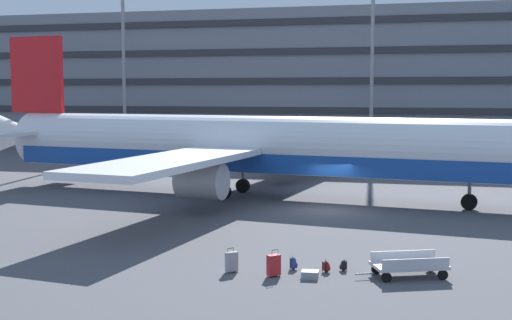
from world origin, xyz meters
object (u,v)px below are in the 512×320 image
Objects in this scene: backpack_purple at (343,266)px; baggage_cart at (409,265)px; airliner at (247,147)px; suitcase_black at (232,262)px; backpack_small at (294,264)px; backpack_teal at (326,267)px; suitcase_scuffed at (310,275)px; suitcase_silver at (274,265)px.

baggage_cart is (2.39, -0.29, 0.23)m from backpack_purple.
airliner is 18.57m from suitcase_black.
backpack_teal is at bearing -3.84° from backpack_small.
suitcase_scuffed is 1.46× the size of backpack_purple.
backpack_small is 0.16× the size of baggage_cart.
backpack_small is at bearing -179.76° from baggage_cart.
suitcase_scuffed is (7.07, -18.03, -3.01)m from airliner.
backpack_small is 4.22m from baggage_cart.
backpack_small is (6.27, -16.98, -2.92)m from airliner.
suitcase_silver is 2.74m from backpack_purple.
baggage_cart reaches higher than suitcase_scuffed.
suitcase_black reaches higher than backpack_teal.
backpack_purple is (2.34, 1.41, -0.23)m from suitcase_silver.
backpack_small is at bearing 176.16° from backpack_teal.
suitcase_black is 0.90× the size of suitcase_silver.
suitcase_silver reaches higher than backpack_purple.
backpack_small is (-0.80, 1.04, 0.09)m from suitcase_scuffed.
suitcase_silver is at bearing -148.91° from backpack_purple.
backpack_teal is at bearing -146.02° from backpack_purple.
airliner is 88.88× the size of backpack_purple.
suitcase_black is 1.70× the size of backpack_small.
backpack_teal reaches higher than suitcase_scuffed.
suitcase_silver reaches higher than backpack_teal.
suitcase_black reaches higher than suitcase_scuffed.
suitcase_silver reaches higher than backpack_small.
backpack_small is at bearing -69.74° from airliner.
backpack_small is at bearing -170.53° from backpack_purple.
suitcase_scuffed is at bearing -162.79° from baggage_cart.
suitcase_black is 4.17m from backpack_purple.
suitcase_black reaches higher than backpack_small.
suitcase_black is 2.34m from backpack_small.
backpack_teal is 0.90× the size of backpack_small.
backpack_small reaches higher than backpack_purple.
backpack_teal is 1.05× the size of backpack_purple.
airliner is 44.55× the size of suitcase_black.
suitcase_silver is (5.75, -18.09, -2.73)m from airliner.
suitcase_scuffed is 1.25× the size of backpack_small.
airliner is 12.20× the size of baggage_cart.
suitcase_scuffed is 1.69m from backpack_purple.
suitcase_silver is at bearing -72.35° from airliner.
suitcase_black is 0.27× the size of baggage_cart.
backpack_teal is 2.98m from baggage_cart.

